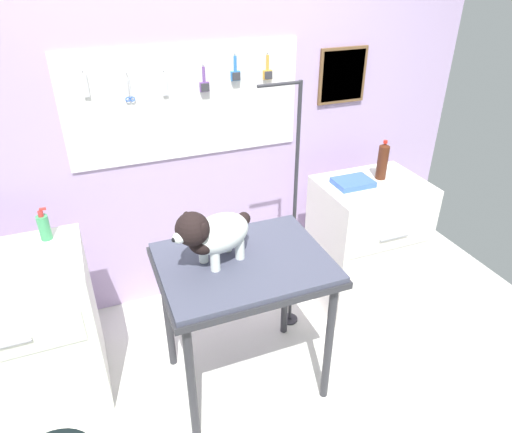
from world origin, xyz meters
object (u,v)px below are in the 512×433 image
(counter_left, at_px, (18,335))
(cabinet_right, at_px, (366,242))
(grooming_table, at_px, (244,275))
(soda_bottle, at_px, (383,161))
(grooming_arm, at_px, (293,226))
(dog, at_px, (212,234))
(pump_bottle_white, at_px, (44,227))

(counter_left, xyz_separation_m, cabinet_right, (2.20, 0.08, 0.01))
(grooming_table, bearing_deg, soda_bottle, 22.69)
(grooming_arm, xyz_separation_m, soda_bottle, (0.69, 0.12, 0.27))
(grooming_table, distance_m, soda_bottle, 1.25)
(grooming_table, xyz_separation_m, cabinet_right, (1.05, 0.42, -0.31))
(counter_left, bearing_deg, soda_bottle, 3.35)
(dog, relative_size, counter_left, 0.49)
(dog, relative_size, pump_bottle_white, 2.41)
(grooming_arm, bearing_deg, dog, -150.88)
(grooming_arm, height_order, cabinet_right, grooming_arm)
(grooming_table, relative_size, dog, 1.97)
(grooming_arm, bearing_deg, counter_left, -179.45)
(cabinet_right, distance_m, pump_bottle_white, 2.03)
(grooming_table, xyz_separation_m, dog, (-0.15, 0.02, 0.27))
(grooming_arm, xyz_separation_m, pump_bottle_white, (-1.35, 0.16, 0.20))
(grooming_table, bearing_deg, grooming_arm, 38.63)
(grooming_table, height_order, counter_left, counter_left)
(counter_left, bearing_deg, grooming_table, -16.42)
(grooming_arm, bearing_deg, grooming_table, -141.37)
(counter_left, xyz_separation_m, soda_bottle, (2.28, 0.13, 0.58))
(pump_bottle_white, bearing_deg, grooming_table, -29.23)
(grooming_table, relative_size, cabinet_right, 0.96)
(counter_left, relative_size, cabinet_right, 0.98)
(grooming_table, xyz_separation_m, grooming_arm, (0.44, 0.35, -0.00))
(grooming_arm, relative_size, pump_bottle_white, 8.95)
(counter_left, bearing_deg, cabinet_right, 2.16)
(grooming_table, relative_size, soda_bottle, 3.31)
(grooming_table, bearing_deg, cabinet_right, 21.93)
(cabinet_right, bearing_deg, pump_bottle_white, 177.43)
(dog, bearing_deg, soda_bottle, 19.31)
(soda_bottle, bearing_deg, pump_bottle_white, 178.94)
(grooming_table, relative_size, counter_left, 0.97)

